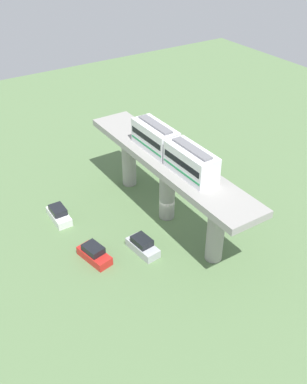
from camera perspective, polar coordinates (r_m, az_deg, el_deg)
ground_plane at (r=55.53m, az=1.70°, el=-3.14°), size 120.00×120.00×0.00m
viaduct at (r=51.99m, az=1.82°, el=2.38°), size 5.20×28.00×8.42m
train at (r=49.57m, az=2.43°, el=5.59°), size 2.64×13.55×3.24m
parked_car_silver at (r=50.02m, az=-1.42°, el=-6.95°), size 2.24×4.37×1.76m
parked_car_white at (r=55.79m, az=-12.11°, el=-2.86°), size 1.86×4.23×1.76m
parked_car_red at (r=49.43m, az=-7.66°, el=-7.91°), size 2.59×4.47×1.76m
tree_near_viaduct at (r=60.35m, az=3.55°, el=3.97°), size 2.96×2.96×4.89m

